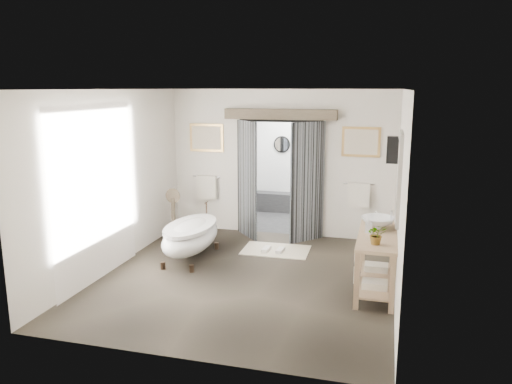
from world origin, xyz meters
TOP-DOWN VIEW (x-y plane):
  - ground_plane at (0.00, 0.00)m, footprint 5.00×5.00m
  - room_shell at (-0.04, -0.13)m, footprint 4.52×5.02m
  - shower_room at (0.00, 3.99)m, footprint 2.22×2.01m
  - back_wall_dressing at (0.00, 2.32)m, footprint 3.82×0.71m
  - clawfoot_tub at (-1.17, 0.60)m, footprint 0.77×1.72m
  - vanity at (1.95, 0.00)m, footprint 0.57×1.60m
  - pedestal_mirror at (-1.95, 1.62)m, footprint 0.30×0.19m
  - rug at (0.16, 1.41)m, footprint 1.22×0.83m
  - slippers at (0.13, 1.31)m, footprint 0.39×0.29m
  - basin at (1.97, 0.35)m, footprint 0.60×0.60m
  - plant at (1.97, -0.46)m, footprint 0.31×0.29m
  - soap_bottle_a at (1.84, 0.08)m, footprint 0.10×0.10m
  - soap_bottle_b at (1.92, 0.66)m, footprint 0.17×0.17m

SIDE VIEW (x-z plane):
  - ground_plane at x=0.00m, z-range 0.00..0.00m
  - rug at x=0.16m, z-range 0.00..0.01m
  - slippers at x=0.13m, z-range 0.01..0.07m
  - clawfoot_tub at x=-1.17m, z-range -0.01..0.83m
  - pedestal_mirror at x=-1.95m, z-range -0.07..0.94m
  - vanity at x=1.95m, z-range 0.08..0.93m
  - shower_room at x=0.00m, z-range -0.35..2.16m
  - basin at x=1.97m, z-range 0.85..1.02m
  - soap_bottle_b at x=1.92m, z-range 0.85..1.03m
  - soap_bottle_a at x=1.84m, z-range 0.85..1.06m
  - plant at x=1.97m, z-range 0.85..1.13m
  - back_wall_dressing at x=0.00m, z-range 0.30..2.82m
  - room_shell at x=-0.04m, z-range 0.40..3.31m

